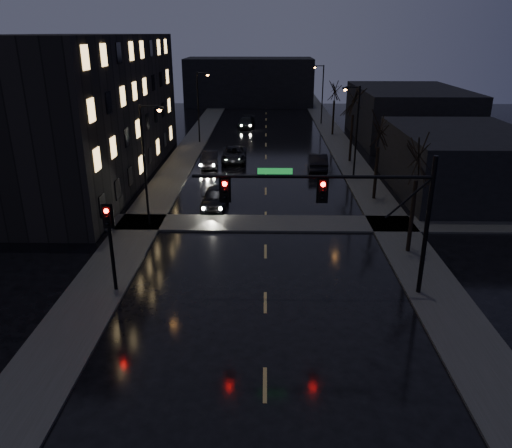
{
  "coord_description": "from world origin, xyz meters",
  "views": [
    {
      "loc": [
        -0.04,
        -13.04,
        12.16
      ],
      "look_at": [
        -0.49,
        10.2,
        3.2
      ],
      "focal_mm": 35.0,
      "sensor_mm": 36.0,
      "label": 1
    }
  ],
  "objects_px": {
    "oncoming_car_d": "(246,122)",
    "lead_car": "(318,162)",
    "oncoming_car_b": "(210,159)",
    "oncoming_car_c": "(234,154)",
    "oncoming_car_a": "(215,197)"
  },
  "relations": [
    {
      "from": "oncoming_car_a",
      "to": "oncoming_car_d",
      "type": "distance_m",
      "value": 33.29
    },
    {
      "from": "oncoming_car_b",
      "to": "oncoming_car_c",
      "type": "relative_size",
      "value": 0.82
    },
    {
      "from": "oncoming_car_a",
      "to": "oncoming_car_b",
      "type": "distance_m",
      "value": 12.21
    },
    {
      "from": "oncoming_car_d",
      "to": "lead_car",
      "type": "relative_size",
      "value": 1.01
    },
    {
      "from": "oncoming_car_c",
      "to": "oncoming_car_d",
      "type": "xyz_separation_m",
      "value": [
        0.51,
        19.17,
        -0.02
      ]
    },
    {
      "from": "oncoming_car_b",
      "to": "lead_car",
      "type": "xyz_separation_m",
      "value": [
        10.31,
        -1.18,
        0.09
      ]
    },
    {
      "from": "oncoming_car_a",
      "to": "oncoming_car_b",
      "type": "xyz_separation_m",
      "value": [
        -1.68,
        12.1,
        -0.05
      ]
    },
    {
      "from": "oncoming_car_a",
      "to": "oncoming_car_c",
      "type": "xyz_separation_m",
      "value": [
        0.58,
        14.11,
        -0.03
      ]
    },
    {
      "from": "lead_car",
      "to": "oncoming_car_c",
      "type": "bearing_deg",
      "value": -19.2
    },
    {
      "from": "oncoming_car_c",
      "to": "oncoming_car_d",
      "type": "distance_m",
      "value": 19.18
    },
    {
      "from": "oncoming_car_b",
      "to": "oncoming_car_d",
      "type": "xyz_separation_m",
      "value": [
        2.77,
        21.18,
        0.0
      ]
    },
    {
      "from": "oncoming_car_a",
      "to": "oncoming_car_c",
      "type": "relative_size",
      "value": 0.85
    },
    {
      "from": "oncoming_car_a",
      "to": "oncoming_car_d",
      "type": "height_order",
      "value": "oncoming_car_a"
    },
    {
      "from": "oncoming_car_b",
      "to": "lead_car",
      "type": "distance_m",
      "value": 10.38
    },
    {
      "from": "oncoming_car_b",
      "to": "oncoming_car_d",
      "type": "bearing_deg",
      "value": 77.86
    }
  ]
}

